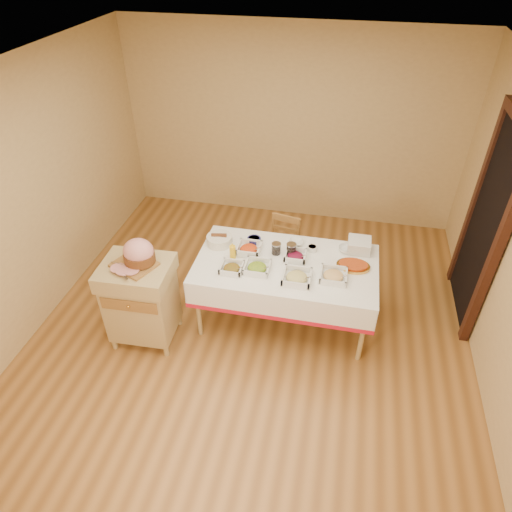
{
  "coord_description": "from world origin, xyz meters",
  "views": [
    {
      "loc": [
        0.75,
        -3.29,
        3.57
      ],
      "look_at": [
        0.01,
        0.2,
        0.88
      ],
      "focal_mm": 32.0,
      "sensor_mm": 36.0,
      "label": 1
    }
  ],
  "objects_px": {
    "dining_table": "(286,275)",
    "plate_stack": "(359,245)",
    "preserve_jar_left": "(276,249)",
    "mustard_bottle": "(233,252)",
    "butcher_cart": "(141,298)",
    "dining_chair": "(281,250)",
    "preserve_jar_right": "(291,250)",
    "bread_basket": "(219,240)",
    "ham_on_board": "(138,254)",
    "brass_platter": "(353,266)"
  },
  "relations": [
    {
      "from": "dining_table",
      "to": "plate_stack",
      "type": "xyz_separation_m",
      "value": [
        0.7,
        0.37,
        0.23
      ]
    },
    {
      "from": "preserve_jar_left",
      "to": "mustard_bottle",
      "type": "xyz_separation_m",
      "value": [
        -0.41,
        -0.18,
        0.03
      ]
    },
    {
      "from": "butcher_cart",
      "to": "dining_chair",
      "type": "xyz_separation_m",
      "value": [
        1.2,
        1.21,
        -0.1
      ]
    },
    {
      "from": "preserve_jar_right",
      "to": "bread_basket",
      "type": "xyz_separation_m",
      "value": [
        -0.77,
        0.03,
        -0.01
      ]
    },
    {
      "from": "ham_on_board",
      "to": "butcher_cart",
      "type": "bearing_deg",
      "value": -141.89
    },
    {
      "from": "ham_on_board",
      "to": "preserve_jar_right",
      "type": "xyz_separation_m",
      "value": [
        1.34,
        0.68,
        -0.23
      ]
    },
    {
      "from": "butcher_cart",
      "to": "plate_stack",
      "type": "bearing_deg",
      "value": 24.37
    },
    {
      "from": "brass_platter",
      "to": "plate_stack",
      "type": "bearing_deg",
      "value": 81.94
    },
    {
      "from": "butcher_cart",
      "to": "dining_table",
      "type": "bearing_deg",
      "value": 22.47
    },
    {
      "from": "preserve_jar_left",
      "to": "preserve_jar_right",
      "type": "distance_m",
      "value": 0.15
    },
    {
      "from": "dining_table",
      "to": "preserve_jar_right",
      "type": "distance_m",
      "value": 0.27
    },
    {
      "from": "preserve_jar_right",
      "to": "mustard_bottle",
      "type": "relative_size",
      "value": 0.67
    },
    {
      "from": "dining_chair",
      "to": "preserve_jar_right",
      "type": "relative_size",
      "value": 6.36
    },
    {
      "from": "butcher_cart",
      "to": "brass_platter",
      "type": "xyz_separation_m",
      "value": [
        2.01,
        0.63,
        0.25
      ]
    },
    {
      "from": "bread_basket",
      "to": "brass_platter",
      "type": "bearing_deg",
      "value": -4.41
    },
    {
      "from": "preserve_jar_left",
      "to": "mustard_bottle",
      "type": "bearing_deg",
      "value": -156.67
    },
    {
      "from": "preserve_jar_right",
      "to": "brass_platter",
      "type": "distance_m",
      "value": 0.64
    },
    {
      "from": "butcher_cart",
      "to": "bread_basket",
      "type": "distance_m",
      "value": 1.0
    },
    {
      "from": "ham_on_board",
      "to": "preserve_jar_left",
      "type": "relative_size",
      "value": 3.26
    },
    {
      "from": "dining_chair",
      "to": "ham_on_board",
      "type": "height_order",
      "value": "ham_on_board"
    },
    {
      "from": "brass_platter",
      "to": "preserve_jar_right",
      "type": "bearing_deg",
      "value": 172.69
    },
    {
      "from": "dining_chair",
      "to": "brass_platter",
      "type": "relative_size",
      "value": 2.49
    },
    {
      "from": "dining_chair",
      "to": "preserve_jar_right",
      "type": "height_order",
      "value": "preserve_jar_right"
    },
    {
      "from": "ham_on_board",
      "to": "preserve_jar_right",
      "type": "relative_size",
      "value": 3.12
    },
    {
      "from": "dining_table",
      "to": "dining_chair",
      "type": "distance_m",
      "value": 0.69
    },
    {
      "from": "butcher_cart",
      "to": "preserve_jar_right",
      "type": "relative_size",
      "value": 7.18
    },
    {
      "from": "dining_table",
      "to": "plate_stack",
      "type": "bearing_deg",
      "value": 27.87
    },
    {
      "from": "brass_platter",
      "to": "butcher_cart",
      "type": "bearing_deg",
      "value": -162.56
    },
    {
      "from": "dining_chair",
      "to": "mustard_bottle",
      "type": "xyz_separation_m",
      "value": [
        -0.39,
        -0.7,
        0.42
      ]
    },
    {
      "from": "ham_on_board",
      "to": "mustard_bottle",
      "type": "bearing_deg",
      "value": 32.26
    },
    {
      "from": "butcher_cart",
      "to": "preserve_jar_left",
      "type": "distance_m",
      "value": 1.44
    },
    {
      "from": "dining_table",
      "to": "ham_on_board",
      "type": "distance_m",
      "value": 1.48
    },
    {
      "from": "preserve_jar_left",
      "to": "plate_stack",
      "type": "xyz_separation_m",
      "value": [
        0.83,
        0.23,
        0.01
      ]
    },
    {
      "from": "ham_on_board",
      "to": "plate_stack",
      "type": "height_order",
      "value": "ham_on_board"
    },
    {
      "from": "mustard_bottle",
      "to": "bread_basket",
      "type": "xyz_separation_m",
      "value": [
        -0.2,
        0.22,
        -0.04
      ]
    },
    {
      "from": "plate_stack",
      "to": "brass_platter",
      "type": "distance_m",
      "value": 0.3
    },
    {
      "from": "plate_stack",
      "to": "dining_chair",
      "type": "bearing_deg",
      "value": 161.49
    },
    {
      "from": "dining_table",
      "to": "ham_on_board",
      "type": "height_order",
      "value": "ham_on_board"
    },
    {
      "from": "preserve_jar_right",
      "to": "bread_basket",
      "type": "relative_size",
      "value": 0.48
    },
    {
      "from": "preserve_jar_left",
      "to": "bread_basket",
      "type": "distance_m",
      "value": 0.62
    },
    {
      "from": "preserve_jar_right",
      "to": "brass_platter",
      "type": "bearing_deg",
      "value": -7.31
    },
    {
      "from": "dining_table",
      "to": "brass_platter",
      "type": "bearing_deg",
      "value": 6.22
    },
    {
      "from": "preserve_jar_left",
      "to": "mustard_bottle",
      "type": "distance_m",
      "value": 0.45
    },
    {
      "from": "dining_table",
      "to": "mustard_bottle",
      "type": "distance_m",
      "value": 0.6
    },
    {
      "from": "dining_table",
      "to": "brass_platter",
      "type": "relative_size",
      "value": 5.48
    },
    {
      "from": "butcher_cart",
      "to": "ham_on_board",
      "type": "height_order",
      "value": "ham_on_board"
    },
    {
      "from": "dining_chair",
      "to": "mustard_bottle",
      "type": "height_order",
      "value": "mustard_bottle"
    },
    {
      "from": "ham_on_board",
      "to": "brass_platter",
      "type": "height_order",
      "value": "ham_on_board"
    },
    {
      "from": "dining_chair",
      "to": "preserve_jar_left",
      "type": "bearing_deg",
      "value": -87.59
    },
    {
      "from": "dining_table",
      "to": "butcher_cart",
      "type": "distance_m",
      "value": 1.47
    }
  ]
}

